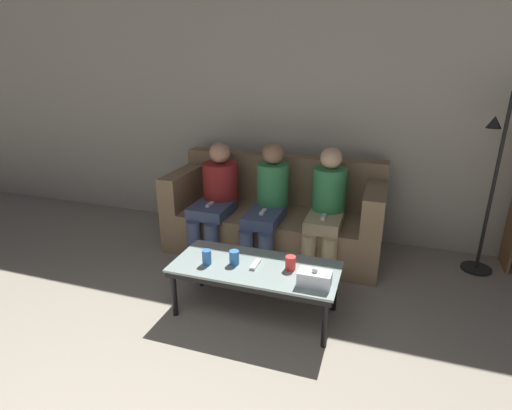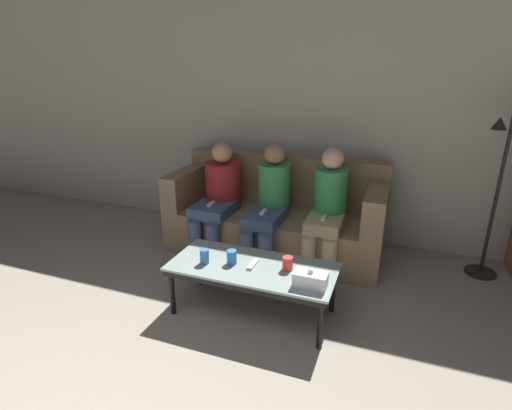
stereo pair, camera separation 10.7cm
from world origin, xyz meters
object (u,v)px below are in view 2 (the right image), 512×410
Objects in this scene: seated_person_left_end at (219,194)px; cup_near_left at (288,263)px; seated_person_mid_right at (328,208)px; cup_far_center at (232,257)px; tissue_box at (310,279)px; couch at (277,216)px; cup_near_right at (204,256)px; standing_lamp at (505,168)px; seated_person_mid_left at (270,201)px; game_remote at (253,264)px; coffee_table at (253,270)px.

cup_near_left is at bearing -42.91° from seated_person_left_end.
seated_person_mid_right reaches higher than cup_near_left.
tissue_box reaches higher than cup_far_center.
couch reaches higher than cup_near_right.
cup_near_left is 1.99m from standing_lamp.
cup_far_center is at bearing -88.66° from seated_person_mid_left.
couch is 1.20m from cup_near_left.
standing_lamp is at bearing 14.12° from seated_person_mid_right.
cup_near_left is at bearing -139.89° from standing_lamp.
seated_person_mid_left is 0.54m from seated_person_mid_right.
tissue_box reaches higher than game_remote.
seated_person_left_end is (-0.56, 0.95, 0.12)m from cup_far_center.
standing_lamp is (2.07, 1.36, 0.52)m from cup_near_right.
coffee_table is at bearing -172.51° from cup_near_left.
cup_near_right is at bearing -146.71° from standing_lamp.
standing_lamp is at bearing 40.11° from cup_near_left.
cup_near_left is at bearing -68.92° from couch.
seated_person_mid_right is at bearing 68.93° from coffee_table.
tissue_box is at bearing -15.88° from coffee_table.
couch is 1.25m from cup_near_right.
seated_person_mid_left reaches higher than cup_far_center.
cup_near_right is at bearing -161.12° from cup_far_center.
seated_person_left_end is (-0.53, -0.22, 0.24)m from couch.
tissue_box is (0.61, -0.11, -0.00)m from cup_far_center.
cup_near_left is 0.66× the size of game_remote.
couch is 1.30× the size of standing_lamp.
cup_near_right is 0.50× the size of tissue_box.
cup_near_right reaches higher than cup_far_center.
seated_person_left_end reaches higher than cup_far_center.
tissue_box reaches higher than cup_near_left.
standing_lamp is at bearing 10.98° from seated_person_mid_left.
seated_person_mid_left is at bearing 101.11° from game_remote.
couch is at bearing 82.25° from cup_near_right.
seated_person_mid_left is (0.17, 0.99, 0.12)m from cup_near_right.
tissue_box is (0.80, -0.04, -0.00)m from cup_near_right.
standing_lamp reaches higher than seated_person_left_end.
seated_person_mid_left is at bearing 121.53° from tissue_box.
cup_near_left is (0.25, 0.03, 0.09)m from coffee_table.
cup_near_right is 0.10× the size of seated_person_mid_right.
standing_lamp is at bearing 34.54° from cup_far_center.
seated_person_left_end reaches higher than game_remote.
couch reaches higher than cup_near_left.
couch is 1.94× the size of seated_person_left_end.
couch is 1.70× the size of coffee_table.
seated_person_left_end is (-0.71, 0.93, 0.17)m from game_remote.
coffee_table is at bearing -78.89° from seated_person_mid_left.
game_remote is at bearing -81.23° from couch.
game_remote is 1.18m from seated_person_left_end.
game_remote is (-0.46, 0.13, -0.04)m from tissue_box.
seated_person_left_end is at bearing 127.44° from coffee_table.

